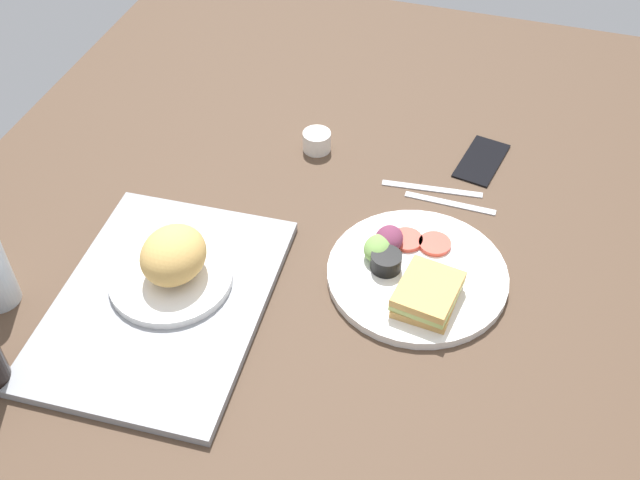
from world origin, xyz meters
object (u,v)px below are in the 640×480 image
serving_tray (162,301)px  cell_phone (482,160)px  knife (432,188)px  plate_with_salad (414,273)px  bread_plate_near (173,264)px  fork (450,203)px  espresso_cup (317,141)px

serving_tray → cell_phone: 68.27cm
serving_tray → knife: (41.07, -36.32, -0.55)cm
plate_with_salad → bread_plate_near: bearing=109.0°
bread_plate_near → knife: bread_plate_near is taller
bread_plate_near → cell_phone: 64.78cm
fork → bread_plate_near: bearing=41.2°
plate_with_salad → knife: (23.65, 1.59, -1.39)cm
serving_tray → plate_with_salad: size_ratio=1.48×
serving_tray → bread_plate_near: size_ratio=2.22×
bread_plate_near → espresso_cup: size_ratio=3.62×
knife → cell_phone: (11.13, -7.68, 0.15)cm
serving_tray → espresso_cup: bearing=-14.3°
serving_tray → bread_plate_near: bread_plate_near is taller
serving_tray → knife: size_ratio=2.37×
plate_with_salad → espresso_cup: size_ratio=5.41×
serving_tray → cell_phone: bearing=-40.1°
plate_with_salad → fork: (20.65, -2.41, -1.39)cm
knife → cell_phone: bearing=-130.4°
plate_with_salad → knife: size_ratio=1.60×
serving_tray → cell_phone: (52.20, -44.00, -0.40)cm
serving_tray → fork: bearing=-46.6°
knife → cell_phone: 13.52cm
bread_plate_near → espresso_cup: bearing=-15.2°
bread_plate_near → knife: (36.57, -35.87, -5.11)cm
fork → cell_phone: size_ratio=1.18×
serving_tray → knife: bearing=-41.5°
espresso_cup → cell_phone: 32.74cm
cell_phone → knife: bearing=156.1°
espresso_cup → knife: (-5.27, -24.49, -1.75)cm
fork → cell_phone: (14.13, -3.68, 0.15)cm
serving_tray → knife: serving_tray is taller
plate_with_salad → fork: bearing=-6.6°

